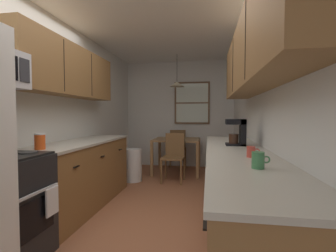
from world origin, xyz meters
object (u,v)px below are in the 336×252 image
Objects in this scene: mug_by_coffeemaker at (258,160)px; table_serving_bowl at (176,138)px; coffee_maker at (238,132)px; dining_table at (177,144)px; trash_bin at (133,165)px; dining_chair_far at (178,146)px; dining_chair_near at (174,155)px; mug_spare at (251,152)px; storage_canister at (40,141)px; stove_range at (3,208)px.

table_serving_bowl is at bearing 105.85° from mug_by_coffeemaker.
coffee_maker reaches higher than table_serving_bowl.
trash_bin is (-0.74, -0.78, -0.33)m from dining_table.
dining_table is 0.66m from dining_chair_far.
dining_chair_near is at bearing 10.00° from trash_bin.
dining_chair_near is 1.48× the size of trash_bin.
trash_bin is 2.44m from coffee_maker.
dining_chair_far is 4.35m from mug_by_coffeemaker.
trash_bin is at bearing 127.01° from mug_spare.
dining_chair_far is at bearing 74.98° from storage_canister.
table_serving_bowl is (-1.02, 2.27, -0.29)m from coffee_maker.
stove_range is 6.56× the size of storage_canister.
stove_range is 2.70m from trash_bin.
coffee_maker is 0.81m from mug_spare.
storage_canister is at bearing 176.22° from mug_spare.
dining_chair_near is 4.19× the size of table_serving_bowl.
dining_chair_far is at bearing 94.66° from table_serving_bowl.
dining_table is 1.09× the size of dining_chair_near.
mug_spare is (2.05, 0.35, 0.47)m from stove_range.
mug_spare reaches higher than table_serving_bowl.
dining_chair_near is at bearing -87.06° from table_serving_bowl.
stove_range is 1.22× the size of dining_chair_near.
dining_chair_near is 2.01m from coffee_maker.
dining_table is at bearing 73.42° from stove_range.
table_serving_bowl is (-1.03, 3.08, -0.17)m from mug_spare.
dining_chair_near is 5.37× the size of storage_canister.
dining_table is 4.55× the size of table_serving_bowl.
dining_chair_near reaches higher than trash_bin.
trash_bin is 2.83× the size of table_serving_bowl.
dining_table is 1.09× the size of dining_chair_far.
storage_canister is (-0.30, -2.19, 0.68)m from trash_bin.
storage_canister is 0.55× the size of coffee_maker.
table_serving_bowl is at bearing 73.40° from stove_range.
dining_table is 3.29m from mug_spare.
mug_by_coffeemaker is at bearing -75.90° from dining_chair_far.
stove_range reaches higher than trash_bin.
dining_chair_far is 0.73m from table_serving_bowl.
dining_chair_near is at bearing 120.69° from coffee_maker.
dining_table reaches higher than trash_bin.
coffee_maker is (1.01, -2.31, 0.43)m from dining_table.
coffee_maker reaches higher than dining_table.
dining_chair_far reaches higher than trash_bin.
coffee_maker reaches higher than dining_chair_near.
dining_table is 5.83× the size of storage_canister.
storage_canister is at bearing 90.66° from stove_range.
table_serving_bowl is (0.73, 0.75, 0.47)m from trash_bin.
coffee_maker reaches higher than stove_range.
coffee_maker is at bearing 89.26° from mug_by_coffeemaker.
dining_chair_near is at bearing 112.03° from mug_spare.
dining_table is at bearing 105.60° from mug_by_coffeemaker.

